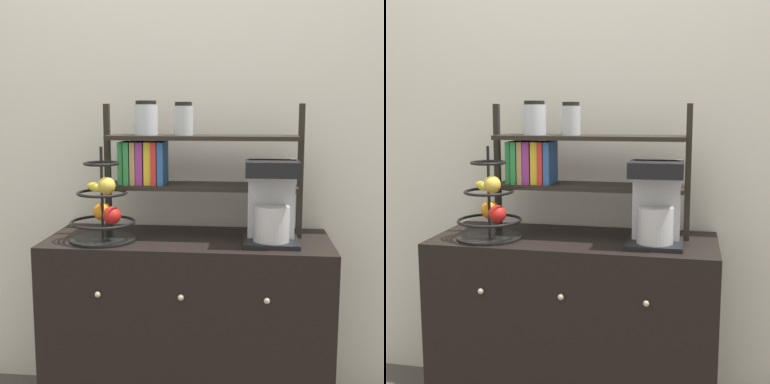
{
  "view_description": "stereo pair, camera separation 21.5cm",
  "coord_description": "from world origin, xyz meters",
  "views": [
    {
      "loc": [
        0.25,
        -1.93,
        1.32
      ],
      "look_at": [
        0.02,
        0.24,
        0.99
      ],
      "focal_mm": 50.0,
      "sensor_mm": 36.0,
      "label": 1
    },
    {
      "loc": [
        0.47,
        -1.9,
        1.32
      ],
      "look_at": [
        0.02,
        0.24,
        0.99
      ],
      "focal_mm": 50.0,
      "sensor_mm": 36.0,
      "label": 2
    }
  ],
  "objects": [
    {
      "name": "sideboard",
      "position": [
        0.0,
        0.24,
        0.4
      ],
      "size": [
        1.18,
        0.49,
        0.79
      ],
      "color": "black",
      "rests_on": "ground_plane"
    },
    {
      "name": "wall_back",
      "position": [
        0.0,
        0.52,
        1.3
      ],
      "size": [
        7.0,
        0.05,
        2.6
      ],
      "primitive_type": "cube",
      "color": "silver",
      "rests_on": "ground_plane"
    },
    {
      "name": "coffee_maker",
      "position": [
        0.34,
        0.18,
        0.96
      ],
      "size": [
        0.22,
        0.2,
        0.33
      ],
      "color": "black",
      "rests_on": "sideboard"
    },
    {
      "name": "shelf_hutch",
      "position": [
        -0.06,
        0.29,
        1.13
      ],
      "size": [
        0.83,
        0.2,
        0.57
      ],
      "color": "black",
      "rests_on": "sideboard"
    },
    {
      "name": "fruit_stand",
      "position": [
        -0.34,
        0.15,
        0.92
      ],
      "size": [
        0.27,
        0.27,
        0.38
      ],
      "color": "black",
      "rests_on": "sideboard"
    }
  ]
}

